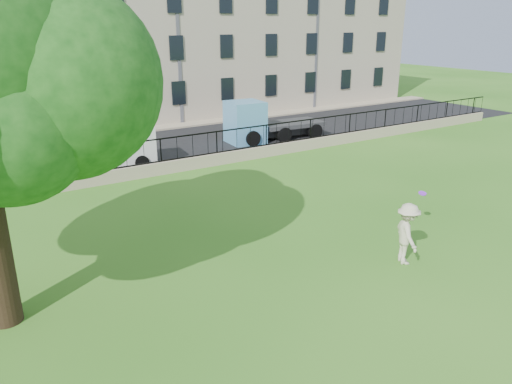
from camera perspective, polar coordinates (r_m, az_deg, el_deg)
ground at (r=14.64m, az=8.18°, el=-9.46°), size 120.00×120.00×0.00m
retaining_wall at (r=24.16m, az=-10.71°, el=2.74°), size 50.00×0.40×0.60m
iron_railing at (r=23.94m, az=-10.83°, el=4.69°), size 50.00×0.05×1.13m
street at (r=28.50m, az=-14.35°, el=4.34°), size 60.00×9.00×0.01m
sidewalk at (r=33.34m, az=-17.34°, el=6.25°), size 60.00×1.40×0.12m
building_row at (r=38.12m, az=-20.93°, el=17.81°), size 56.40×10.40×13.80m
man at (r=15.50m, az=16.88°, el=-4.59°), size 1.19×1.40×1.88m
frisbee at (r=17.72m, az=18.49°, el=-0.14°), size 0.35×0.34×0.12m
white_van at (r=25.56m, az=-17.05°, el=4.77°), size 5.02×2.51×2.02m
blue_truck at (r=30.70m, az=2.01°, el=8.29°), size 6.03×2.62×2.46m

